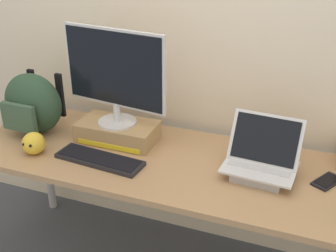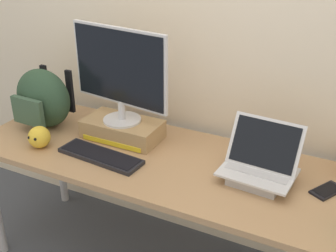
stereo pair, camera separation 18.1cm
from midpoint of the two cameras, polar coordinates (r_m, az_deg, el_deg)
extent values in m
cube|color=beige|center=(2.24, 1.76, 13.83)|extent=(7.00, 0.10, 2.60)
cube|color=#A87F56|center=(2.07, -2.51, -4.91)|extent=(2.01, 0.69, 0.03)
cylinder|color=#B2B2B7|center=(2.91, -17.60, -4.70)|extent=(0.05, 0.05, 0.69)
cube|color=#A88456|center=(2.25, -9.01, -0.75)|extent=(0.41, 0.22, 0.10)
cube|color=yellow|center=(2.17, -10.38, -2.75)|extent=(0.35, 0.00, 0.02)
cylinder|color=silver|center=(2.22, -9.11, 0.51)|extent=(0.20, 0.20, 0.01)
cylinder|color=silver|center=(2.20, -9.21, 1.83)|extent=(0.04, 0.04, 0.10)
cube|color=silver|center=(2.11, -9.66, 7.60)|extent=(0.56, 0.09, 0.39)
cube|color=black|center=(2.11, -9.84, 7.51)|extent=(0.54, 0.08, 0.37)
cube|color=#ADADB2|center=(1.95, 9.50, -6.17)|extent=(0.23, 0.21, 0.04)
cube|color=silver|center=(1.94, 9.56, -5.51)|extent=(0.33, 0.26, 0.01)
cube|color=#B7B7BC|center=(1.95, 9.72, -5.10)|extent=(0.29, 0.15, 0.00)
cube|color=silver|center=(1.94, 10.31, -1.87)|extent=(0.32, 0.14, 0.21)
cube|color=black|center=(1.93, 10.28, -1.87)|extent=(0.29, 0.12, 0.18)
cube|color=black|center=(2.08, -11.62, -4.47)|extent=(0.45, 0.17, 0.02)
cube|color=black|center=(2.08, -11.64, -4.20)|extent=(0.42, 0.15, 0.00)
ellipsoid|color=#28422D|center=(2.40, -19.66, 2.84)|extent=(0.34, 0.22, 0.33)
cube|color=#38513D|center=(2.34, -21.44, 1.00)|extent=(0.20, 0.04, 0.15)
cube|color=black|center=(2.53, -19.56, 4.45)|extent=(0.04, 0.02, 0.25)
cube|color=black|center=(2.42, -16.30, 3.92)|extent=(0.04, 0.02, 0.25)
cube|color=black|center=(1.99, 18.09, -7.12)|extent=(0.14, 0.17, 0.01)
cube|color=black|center=(1.98, 18.12, -6.98)|extent=(0.12, 0.14, 0.00)
sphere|color=gold|center=(2.22, -19.78, -2.24)|extent=(0.11, 0.11, 0.11)
sphere|color=black|center=(2.19, -21.00, -2.37)|extent=(0.02, 0.02, 0.02)
sphere|color=black|center=(2.17, -20.21, -2.56)|extent=(0.02, 0.02, 0.02)
camera|label=1|loc=(0.09, -92.62, -1.28)|focal=45.61mm
camera|label=2|loc=(0.09, 87.38, 1.28)|focal=45.61mm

